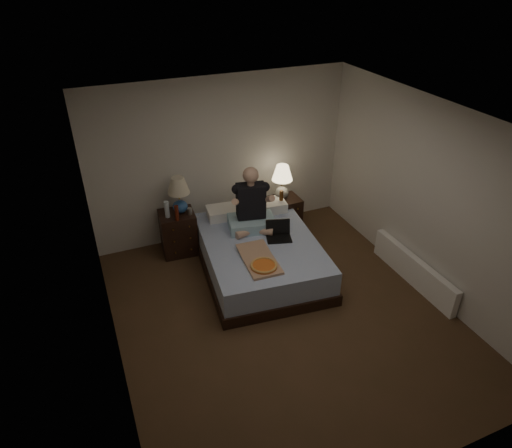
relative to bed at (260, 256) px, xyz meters
name	(u,v)px	position (x,y,z in m)	size (l,w,h in m)	color
floor	(284,315)	(-0.10, -0.99, -0.25)	(4.00, 4.50, 0.00)	#523723
ceiling	(292,124)	(-0.10, -0.99, 2.25)	(4.00, 4.50, 0.00)	white
wall_back	(221,159)	(-0.10, 1.26, 1.00)	(4.00, 2.50, 0.00)	silver
wall_front	(423,382)	(-0.10, -3.24, 1.00)	(4.00, 2.50, 0.00)	silver
wall_left	(103,274)	(-2.10, -0.99, 1.00)	(4.50, 2.50, 0.00)	silver
wall_right	(429,199)	(1.90, -0.99, 1.00)	(4.50, 2.50, 0.00)	silver
bed	(260,256)	(0.00, 0.00, 0.00)	(1.52, 2.02, 0.51)	#5C79B8
nightstand_left	(178,233)	(-0.94, 0.93, 0.08)	(0.51, 0.46, 0.66)	black
nightstand_right	(285,215)	(0.79, 0.85, 0.04)	(0.45, 0.41, 0.59)	black
lamp_left	(179,195)	(-0.87, 0.94, 0.69)	(0.32, 0.32, 0.56)	#26508D
lamp_right	(282,182)	(0.75, 0.88, 0.62)	(0.32, 0.32, 0.56)	gray
water_bottle	(167,209)	(-1.08, 0.88, 0.53)	(0.07, 0.07, 0.25)	silver
soda_can	(190,211)	(-0.76, 0.83, 0.46)	(0.07, 0.07, 0.10)	beige
beer_bottle_left	(177,213)	(-0.97, 0.74, 0.52)	(0.06, 0.06, 0.23)	#52180B
beer_bottle_right	(281,197)	(0.66, 0.71, 0.45)	(0.06, 0.06, 0.23)	#572E0C
person	(251,200)	(0.02, 0.36, 0.72)	(0.66, 0.52, 0.93)	black
laptop	(279,232)	(0.26, -0.06, 0.37)	(0.34, 0.28, 0.24)	black
pizza_box	(264,266)	(-0.22, -0.61, 0.29)	(0.40, 0.76, 0.08)	tan
radiator	(413,270)	(1.83, -1.06, -0.05)	(0.10, 1.60, 0.40)	white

